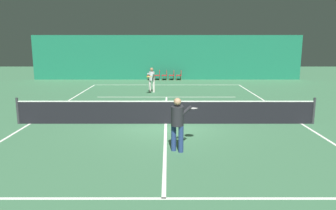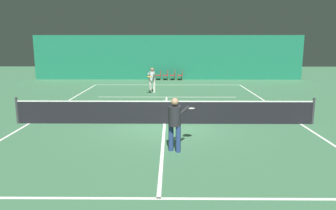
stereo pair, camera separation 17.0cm
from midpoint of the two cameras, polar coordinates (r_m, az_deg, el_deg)
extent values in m
plane|color=#3D704C|center=(13.26, -1.03, -3.28)|extent=(60.00, 60.00, 0.00)
cube|color=#196B4C|center=(28.32, -0.63, 8.26)|extent=(23.00, 0.12, 3.78)
cube|color=white|center=(24.96, -0.68, 3.53)|extent=(11.00, 0.10, 0.00)
cube|color=white|center=(19.52, -0.79, 1.40)|extent=(8.25, 0.10, 0.00)
cube|color=white|center=(7.23, -1.70, -15.97)|extent=(8.25, 0.10, 0.00)
cube|color=white|center=(14.42, -23.48, -3.03)|extent=(0.10, 23.80, 0.00)
cube|color=white|center=(14.28, 21.65, -3.02)|extent=(0.10, 23.80, 0.00)
cube|color=white|center=(13.26, -1.03, -3.28)|extent=(0.10, 12.80, 0.00)
cube|color=black|center=(13.15, -1.03, -1.28)|extent=(11.90, 0.02, 0.95)
cube|color=white|center=(13.06, -1.04, 0.65)|extent=(11.90, 0.02, 0.05)
cylinder|color=#333338|center=(14.49, -25.28, -0.95)|extent=(0.10, 0.10, 1.07)
cylinder|color=#333338|center=(14.35, 23.47, -0.91)|extent=(0.10, 0.10, 1.07)
cylinder|color=navy|center=(9.98, 0.24, -5.74)|extent=(0.21, 0.21, 0.81)
cylinder|color=navy|center=(9.85, 1.51, -5.97)|extent=(0.21, 0.21, 0.81)
cylinder|color=#232328|center=(9.73, 0.88, -1.95)|extent=(0.52, 0.52, 0.58)
sphere|color=tan|center=(9.64, 0.89, 0.59)|extent=(0.22, 0.22, 0.22)
cylinder|color=#232328|center=(10.00, 0.94, -0.81)|extent=(0.38, 0.52, 0.23)
cylinder|color=#232328|center=(9.85, 2.44, -1.00)|extent=(0.38, 0.52, 0.23)
cylinder|color=black|center=(10.29, 2.88, -0.88)|extent=(0.19, 0.27, 0.03)
torus|color=black|center=(10.55, 3.70, -0.59)|extent=(0.46, 0.46, 0.03)
cylinder|color=silver|center=(10.55, 3.70, -0.59)|extent=(0.38, 0.38, 0.00)
cylinder|color=beige|center=(21.29, -3.00, 3.26)|extent=(0.17, 0.17, 0.78)
cylinder|color=beige|center=(21.34, -3.66, 3.27)|extent=(0.17, 0.17, 0.78)
cylinder|color=#B7B7BC|center=(21.23, -3.35, 5.07)|extent=(0.41, 0.41, 0.57)
sphere|color=#936B4C|center=(21.19, -3.36, 6.21)|extent=(0.22, 0.22, 0.22)
cylinder|color=#B7B7BC|center=(20.94, -3.08, 5.34)|extent=(0.16, 0.55, 0.23)
cylinder|color=#B7B7BC|center=(20.99, -3.87, 5.35)|extent=(0.16, 0.55, 0.23)
cylinder|color=black|center=(20.57, -3.67, 5.04)|extent=(0.06, 0.31, 0.03)
torus|color=gold|center=(20.28, -3.83, 4.95)|extent=(0.37, 0.37, 0.03)
cylinder|color=silver|center=(20.28, -3.83, 4.95)|extent=(0.31, 0.31, 0.00)
cylinder|color=brown|center=(28.16, -3.96, 4.76)|extent=(0.03, 0.03, 0.39)
cylinder|color=brown|center=(27.78, -4.01, 4.68)|extent=(0.03, 0.03, 0.39)
cylinder|color=brown|center=(28.14, -3.18, 4.77)|extent=(0.03, 0.03, 0.39)
cylinder|color=brown|center=(27.76, -3.22, 4.68)|extent=(0.03, 0.03, 0.39)
cube|color=#A51E1E|center=(27.93, -3.60, 5.17)|extent=(0.44, 0.44, 0.05)
cube|color=#A51E1E|center=(27.90, -3.19, 5.63)|extent=(0.04, 0.44, 0.40)
cylinder|color=brown|center=(28.12, -2.71, 4.77)|extent=(0.03, 0.03, 0.39)
cylinder|color=brown|center=(27.75, -2.75, 4.68)|extent=(0.03, 0.03, 0.39)
cylinder|color=brown|center=(28.11, -1.94, 4.77)|extent=(0.03, 0.03, 0.39)
cylinder|color=brown|center=(27.73, -1.96, 4.69)|extent=(0.03, 0.03, 0.39)
cube|color=#A51E1E|center=(27.90, -2.34, 5.18)|extent=(0.44, 0.44, 0.05)
cube|color=#A51E1E|center=(27.88, -1.93, 5.64)|extent=(0.04, 0.44, 0.40)
cylinder|color=brown|center=(28.11, -1.47, 4.77)|extent=(0.03, 0.03, 0.39)
cylinder|color=brown|center=(27.73, -1.48, 4.69)|extent=(0.03, 0.03, 0.39)
cylinder|color=brown|center=(28.10, -0.69, 4.78)|extent=(0.03, 0.03, 0.39)
cylinder|color=brown|center=(27.72, -0.70, 4.69)|extent=(0.03, 0.03, 0.39)
cube|color=#A51E1E|center=(27.89, -1.09, 5.18)|extent=(0.44, 0.44, 0.05)
cube|color=#A51E1E|center=(27.87, -0.67, 5.64)|extent=(0.04, 0.44, 0.40)
cylinder|color=brown|center=(28.10, -0.22, 4.78)|extent=(0.03, 0.03, 0.39)
cylinder|color=brown|center=(27.72, -0.22, 4.69)|extent=(0.03, 0.03, 0.39)
cylinder|color=brown|center=(28.10, 0.56, 4.78)|extent=(0.03, 0.03, 0.39)
cylinder|color=brown|center=(27.72, 0.57, 4.69)|extent=(0.03, 0.03, 0.39)
cube|color=#A51E1E|center=(27.89, 0.17, 5.18)|extent=(0.44, 0.44, 0.05)
cube|color=#A51E1E|center=(27.87, 0.59, 5.64)|extent=(0.04, 0.44, 0.40)
cylinder|color=brown|center=(28.11, 1.03, 4.78)|extent=(0.03, 0.03, 0.39)
cylinder|color=brown|center=(27.73, 1.04, 4.69)|extent=(0.03, 0.03, 0.39)
cylinder|color=brown|center=(28.12, 1.80, 4.78)|extent=(0.03, 0.03, 0.39)
cylinder|color=brown|center=(27.74, 1.83, 4.69)|extent=(0.03, 0.03, 0.39)
cube|color=#A51E1E|center=(27.90, 1.43, 5.18)|extent=(0.44, 0.44, 0.05)
cube|color=#A51E1E|center=(27.88, 1.84, 5.64)|extent=(0.04, 0.44, 0.40)
camera|label=1|loc=(0.08, -90.40, -0.08)|focal=35.00mm
camera|label=2|loc=(0.08, 89.60, 0.08)|focal=35.00mm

